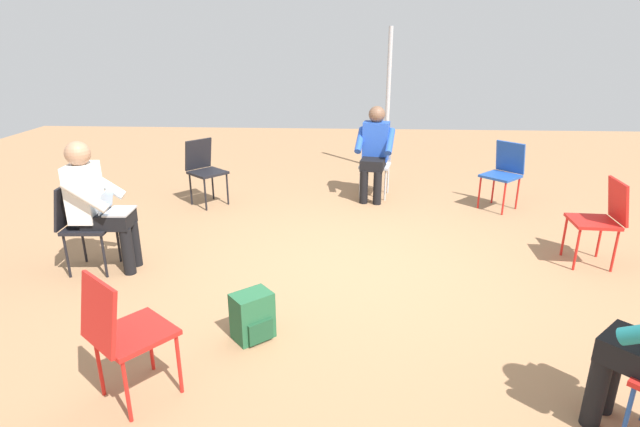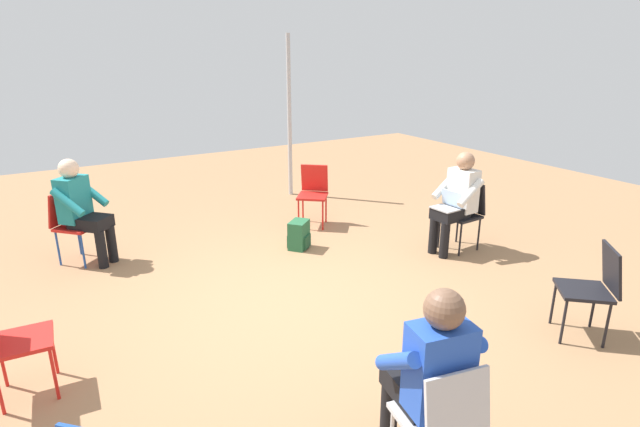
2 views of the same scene
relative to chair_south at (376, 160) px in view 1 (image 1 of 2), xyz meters
name	(u,v)px [view 1 (image 1 of 2)]	position (x,y,z in m)	size (l,w,h in m)	color
ground_plane	(355,267)	(0.31, 2.37, -0.50)	(15.25, 15.25, 0.00)	#99704C
chair_south	(376,160)	(0.00, 0.00, 0.00)	(0.47, 0.50, 0.85)	#B7B7BC
chair_southeast	(204,167)	(2.26, 0.53, 0.00)	(0.59, 0.58, 0.85)	black
chair_southwest	(504,170)	(-1.60, 0.49, 0.00)	(0.58, 0.58, 0.85)	#1E4799
chair_east	(81,221)	(2.85, 2.56, 0.00)	(0.46, 0.42, 0.85)	black
chair_west	(602,216)	(-2.03, 2.17, 0.00)	(0.46, 0.42, 0.85)	red
chair_northeast	(122,330)	(1.69, 4.32, 0.00)	(0.58, 0.58, 0.85)	red
person_with_laptop	(96,201)	(2.68, 2.55, 0.20)	(0.54, 0.51, 1.24)	black
person_in_blue	(375,148)	(0.03, 0.16, 0.20)	(0.56, 0.56, 1.24)	black
backpack_near_laptop_user	(253,318)	(1.07, 3.61, -0.34)	(0.34, 0.33, 0.36)	#235B38
tent_pole_near	(388,101)	(-0.24, -1.37, 0.63)	(0.07, 0.07, 2.25)	#B2B2B7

